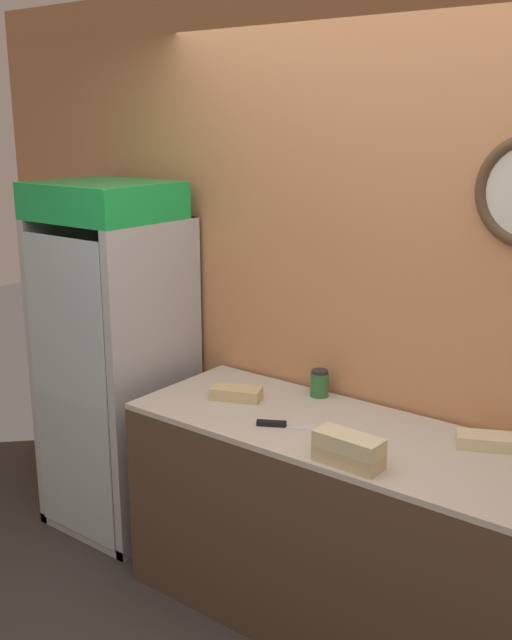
{
  "coord_description": "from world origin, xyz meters",
  "views": [
    {
      "loc": [
        1.37,
        -1.56,
        2.11
      ],
      "look_at": [
        -0.53,
        0.92,
        1.26
      ],
      "focal_mm": 42.0,
      "sensor_mm": 36.0,
      "label": 1
    }
  ],
  "objects_px": {
    "beverage_cooler": "(120,344)",
    "condiment_jar": "(319,383)",
    "sandwich_flat_left": "(492,441)",
    "sandwich_stack_middle": "(349,442)",
    "sandwich_stack_bottom": "(348,457)",
    "sandwich_flat_right": "(236,393)",
    "chefs_knife": "(288,425)"
  },
  "relations": [
    {
      "from": "sandwich_stack_bottom",
      "to": "sandwich_flat_right",
      "type": "distance_m",
      "value": 0.78
    },
    {
      "from": "sandwich_stack_bottom",
      "to": "sandwich_flat_left",
      "type": "distance_m",
      "value": 0.59
    },
    {
      "from": "beverage_cooler",
      "to": "sandwich_stack_middle",
      "type": "bearing_deg",
      "value": -11.72
    },
    {
      "from": "beverage_cooler",
      "to": "sandwich_stack_bottom",
      "type": "relative_size",
      "value": 6.99
    },
    {
      "from": "beverage_cooler",
      "to": "sandwich_flat_right",
      "type": "relative_size",
      "value": 7.36
    },
    {
      "from": "sandwich_stack_middle",
      "to": "chefs_knife",
      "type": "height_order",
      "value": "sandwich_stack_middle"
    },
    {
      "from": "sandwich_flat_right",
      "to": "condiment_jar",
      "type": "xyz_separation_m",
      "value": [
        0.28,
        0.26,
        0.03
      ]
    },
    {
      "from": "sandwich_stack_bottom",
      "to": "sandwich_flat_left",
      "type": "bearing_deg",
      "value": 51.68
    },
    {
      "from": "beverage_cooler",
      "to": "condiment_jar",
      "type": "xyz_separation_m",
      "value": [
        1.09,
        0.2,
        -0.03
      ]
    },
    {
      "from": "sandwich_stack_bottom",
      "to": "sandwich_flat_right",
      "type": "relative_size",
      "value": 1.05
    },
    {
      "from": "sandwich_flat_left",
      "to": "condiment_jar",
      "type": "relative_size",
      "value": 2.34
    },
    {
      "from": "sandwich_flat_left",
      "to": "condiment_jar",
      "type": "distance_m",
      "value": 0.83
    },
    {
      "from": "sandwich_stack_middle",
      "to": "condiment_jar",
      "type": "height_order",
      "value": "condiment_jar"
    },
    {
      "from": "chefs_knife",
      "to": "sandwich_flat_right",
      "type": "bearing_deg",
      "value": 162.16
    },
    {
      "from": "sandwich_flat_left",
      "to": "condiment_jar",
      "type": "xyz_separation_m",
      "value": [
        -0.83,
        0.06,
        0.04
      ]
    },
    {
      "from": "beverage_cooler",
      "to": "condiment_jar",
      "type": "bearing_deg",
      "value": 10.48
    },
    {
      "from": "sandwich_flat_right",
      "to": "condiment_jar",
      "type": "bearing_deg",
      "value": 43.16
    },
    {
      "from": "sandwich_stack_bottom",
      "to": "sandwich_flat_right",
      "type": "bearing_deg",
      "value": 160.27
    },
    {
      "from": "sandwich_stack_middle",
      "to": "condiment_jar",
      "type": "bearing_deg",
      "value": 131.4
    },
    {
      "from": "sandwich_stack_bottom",
      "to": "chefs_knife",
      "type": "height_order",
      "value": "sandwich_stack_bottom"
    },
    {
      "from": "beverage_cooler",
      "to": "condiment_jar",
      "type": "distance_m",
      "value": 1.11
    },
    {
      "from": "condiment_jar",
      "to": "sandwich_flat_right",
      "type": "bearing_deg",
      "value": -136.84
    },
    {
      "from": "sandwich_stack_bottom",
      "to": "condiment_jar",
      "type": "xyz_separation_m",
      "value": [
        -0.46,
        0.52,
        0.03
      ]
    },
    {
      "from": "condiment_jar",
      "to": "beverage_cooler",
      "type": "bearing_deg",
      "value": -169.52
    },
    {
      "from": "sandwich_stack_middle",
      "to": "sandwich_flat_right",
      "type": "xyz_separation_m",
      "value": [
        -0.74,
        0.26,
        -0.06
      ]
    },
    {
      "from": "sandwich_flat_right",
      "to": "condiment_jar",
      "type": "distance_m",
      "value": 0.38
    },
    {
      "from": "sandwich_flat_left",
      "to": "chefs_knife",
      "type": "bearing_deg",
      "value": -156.95
    },
    {
      "from": "sandwich_stack_bottom",
      "to": "sandwich_stack_middle",
      "type": "distance_m",
      "value": 0.06
    },
    {
      "from": "sandwich_stack_middle",
      "to": "chefs_knife",
      "type": "distance_m",
      "value": 0.41
    },
    {
      "from": "beverage_cooler",
      "to": "sandwich_stack_bottom",
      "type": "distance_m",
      "value": 1.58
    },
    {
      "from": "sandwich_stack_middle",
      "to": "condiment_jar",
      "type": "distance_m",
      "value": 0.7
    },
    {
      "from": "sandwich_stack_bottom",
      "to": "condiment_jar",
      "type": "height_order",
      "value": "condiment_jar"
    }
  ]
}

